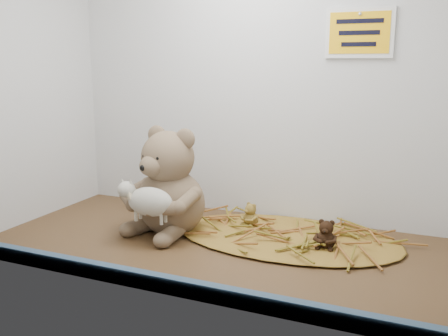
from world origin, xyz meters
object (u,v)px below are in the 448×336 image
at_px(main_teddy, 170,180).
at_px(mini_teddy_brown, 326,233).
at_px(mini_teddy_tan, 251,213).
at_px(toy_lamb, 150,202).

xyz_separation_m(main_teddy, mini_teddy_brown, (0.44, 0.02, -0.10)).
relative_size(mini_teddy_tan, mini_teddy_brown, 0.90).
height_order(toy_lamb, mini_teddy_brown, toy_lamb).
height_order(main_teddy, toy_lamb, main_teddy).
bearing_deg(toy_lamb, mini_teddy_tan, 47.87).
distance_m(main_teddy, toy_lamb, 0.11).
height_order(main_teddy, mini_teddy_brown, main_teddy).
bearing_deg(mini_teddy_brown, main_teddy, -178.41).
height_order(main_teddy, mini_teddy_tan, main_teddy).
bearing_deg(toy_lamb, main_teddy, 90.00).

